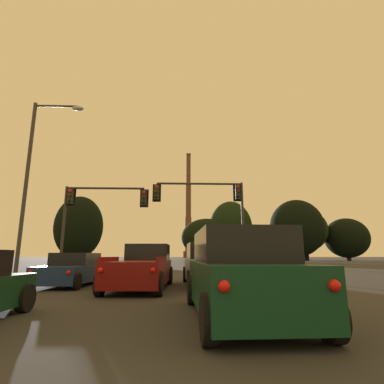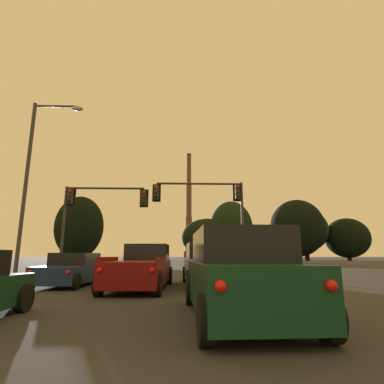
% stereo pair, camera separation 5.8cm
% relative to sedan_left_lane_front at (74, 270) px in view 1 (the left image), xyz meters
% --- Properties ---
extents(sedan_left_lane_front, '(2.14, 4.76, 1.43)m').
position_rel_sedan_left_lane_front_xyz_m(sedan_left_lane_front, '(0.00, 0.00, 0.00)').
color(sedan_left_lane_front, navy).
rests_on(sedan_left_lane_front, ground_plane).
extents(suv_right_lane_second, '(2.24, 4.96, 1.86)m').
position_rel_sedan_left_lane_front_xyz_m(suv_right_lane_second, '(6.14, -7.46, 0.23)').
color(suv_right_lane_second, '#0F3823').
rests_on(suv_right_lane_second, ground_plane).
extents(suv_right_lane_front, '(2.24, 4.96, 1.86)m').
position_rel_sedan_left_lane_front_xyz_m(suv_right_lane_front, '(6.07, -0.37, 0.23)').
color(suv_right_lane_front, gray).
rests_on(suv_right_lane_front, ground_plane).
extents(pickup_truck_center_lane_front, '(2.39, 5.58, 1.82)m').
position_rel_sedan_left_lane_front_xyz_m(pickup_truck_center_lane_front, '(3.27, -1.36, 0.14)').
color(pickup_truck_center_lane_front, maroon).
rests_on(pickup_truck_center_lane_front, ground_plane).
extents(traffic_light_overhead_right, '(6.38, 0.50, 6.30)m').
position_rel_sedan_left_lane_front_xyz_m(traffic_light_overhead_right, '(6.98, 6.00, 4.18)').
color(traffic_light_overhead_right, '#2D2D30').
rests_on(traffic_light_overhead_right, ground_plane).
extents(traffic_light_overhead_left, '(5.69, 0.50, 5.87)m').
position_rel_sedan_left_lane_front_xyz_m(traffic_light_overhead_left, '(-1.04, 5.77, 3.83)').
color(traffic_light_overhead_left, '#2D2D30').
rests_on(traffic_light_overhead_left, ground_plane).
extents(traffic_light_far_right, '(0.78, 0.50, 5.84)m').
position_rel_sedan_left_lane_front_xyz_m(traffic_light_far_right, '(8.85, 38.89, 3.16)').
color(traffic_light_far_right, '#2D2D30').
rests_on(traffic_light_far_right, ground_plane).
extents(street_lamp, '(2.81, 0.36, 9.76)m').
position_rel_sedan_left_lane_front_xyz_m(street_lamp, '(-3.08, 1.66, 5.18)').
color(street_lamp, '#38383A').
rests_on(street_lamp, ground_plane).
extents(smokestack, '(5.92, 5.92, 63.70)m').
position_rel_sedan_left_lane_front_xyz_m(smokestack, '(9.08, 163.94, 24.23)').
color(smokestack, '#523427').
rests_on(smokestack, ground_plane).
extents(treeline_center_left, '(11.67, 10.51, 13.33)m').
position_rel_sedan_left_lane_front_xyz_m(treeline_center_left, '(36.97, 62.86, 7.16)').
color(treeline_center_left, black).
rests_on(treeline_center_left, ground_plane).
extents(treeline_far_left, '(11.29, 10.16, 15.48)m').
position_rel_sedan_left_lane_front_xyz_m(treeline_far_left, '(17.90, 64.28, 7.51)').
color(treeline_far_left, black).
rests_on(treeline_far_left, ground_plane).
extents(treeline_right_mid, '(12.82, 11.54, 10.50)m').
position_rel_sedan_left_lane_front_xyz_m(treeline_right_mid, '(11.30, 61.54, 5.13)').
color(treeline_right_mid, black).
rests_on(treeline_right_mid, ground_plane).
extents(treeline_center_right, '(13.55, 12.20, 15.38)m').
position_rel_sedan_left_lane_front_xyz_m(treeline_center_right, '(34.27, 60.98, 7.55)').
color(treeline_center_right, black).
rests_on(treeline_center_right, ground_plane).
extents(treeline_left_mid, '(11.25, 10.13, 10.88)m').
position_rel_sedan_left_lane_front_xyz_m(treeline_left_mid, '(47.80, 62.62, 5.14)').
color(treeline_left_mid, black).
rests_on(treeline_left_mid, ground_plane).
extents(treeline_far_right, '(10.91, 9.82, 14.90)m').
position_rel_sedan_left_lane_front_xyz_m(treeline_far_right, '(-18.77, 55.78, 7.08)').
color(treeline_far_right, black).
rests_on(treeline_far_right, ground_plane).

